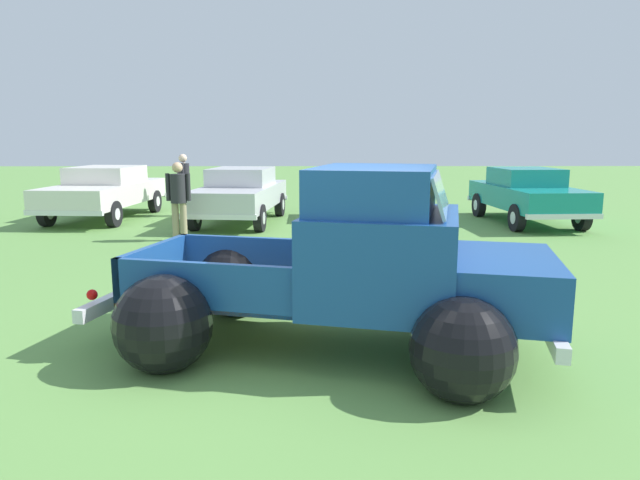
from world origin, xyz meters
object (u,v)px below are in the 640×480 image
(vintage_pickup_truck, at_px, (358,279))
(show_car_1, at_px, (241,193))
(show_car_0, at_px, (105,190))
(spectator_0, at_px, (179,196))
(show_car_3, at_px, (527,193))
(show_car_2, at_px, (372,191))
(spectator_1, at_px, (184,181))

(vintage_pickup_truck, xyz_separation_m, show_car_1, (-2.40, 9.20, 0.02))
(show_car_0, height_order, spectator_0, spectator_0)
(show_car_3, bearing_deg, spectator_0, -76.43)
(show_car_1, bearing_deg, show_car_2, 105.80)
(show_car_1, xyz_separation_m, show_car_3, (7.50, -0.13, -0.00))
(show_car_0, height_order, show_car_1, same)
(show_car_1, distance_m, show_car_3, 7.50)
(show_car_2, relative_size, spectator_0, 2.73)
(show_car_2, bearing_deg, show_car_0, -92.45)
(show_car_2, relative_size, show_car_3, 1.08)
(show_car_3, height_order, spectator_0, spectator_0)
(show_car_2, distance_m, show_car_3, 4.04)
(show_car_1, xyz_separation_m, spectator_1, (-1.78, 1.31, 0.23))
(show_car_1, distance_m, show_car_2, 3.57)
(spectator_0, bearing_deg, show_car_1, -20.30)
(vintage_pickup_truck, distance_m, show_car_2, 9.86)
(show_car_0, xyz_separation_m, spectator_1, (2.06, 0.51, 0.22))
(show_car_0, distance_m, show_car_1, 3.92)
(vintage_pickup_truck, height_order, spectator_1, vintage_pickup_truck)
(show_car_0, relative_size, spectator_0, 2.79)
(vintage_pickup_truck, bearing_deg, spectator_1, 125.48)
(vintage_pickup_truck, relative_size, show_car_0, 1.04)
(show_car_1, relative_size, spectator_1, 2.61)
(show_car_0, xyz_separation_m, show_car_2, (7.36, -0.21, -0.00))
(show_car_0, relative_size, show_car_2, 1.02)
(show_car_0, distance_m, show_car_3, 11.38)
(show_car_1, distance_m, spectator_1, 2.22)
(show_car_0, distance_m, spectator_0, 4.52)
(vintage_pickup_truck, xyz_separation_m, show_car_0, (-6.24, 10.00, 0.03))
(show_car_2, relative_size, spectator_1, 2.63)
(show_car_0, height_order, spectator_1, spectator_1)
(spectator_1, bearing_deg, show_car_0, 8.00)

